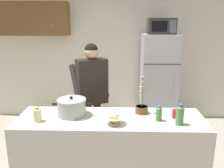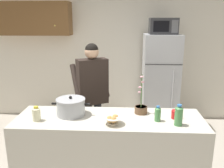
% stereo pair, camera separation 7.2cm
% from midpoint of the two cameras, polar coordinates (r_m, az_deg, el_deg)
% --- Properties ---
extents(back_wall_unit, '(6.00, 0.48, 2.60)m').
position_cam_midpoint_polar(back_wall_unit, '(4.84, -2.47, 8.00)').
color(back_wall_unit, silver).
rests_on(back_wall_unit, ground).
extents(kitchen_island, '(2.14, 0.68, 0.92)m').
position_cam_midpoint_polar(kitchen_island, '(2.95, -1.07, -16.30)').
color(kitchen_island, beige).
rests_on(kitchen_island, ground).
extents(refrigerator, '(0.64, 0.68, 1.75)m').
position_cam_midpoint_polar(refrigerator, '(4.56, 10.54, 0.60)').
color(refrigerator, '#B7BABF').
rests_on(refrigerator, ground).
extents(microwave, '(0.48, 0.37, 0.28)m').
position_cam_midpoint_polar(microwave, '(4.40, 11.23, 13.42)').
color(microwave, '#2D2D30').
rests_on(microwave, refrigerator).
extents(person_near_pot, '(0.62, 0.58, 1.69)m').
position_cam_midpoint_polar(person_near_pot, '(3.46, -5.43, -0.76)').
color(person_near_pot, black).
rests_on(person_near_pot, ground).
extents(cooking_pot, '(0.45, 0.34, 0.23)m').
position_cam_midpoint_polar(cooking_pot, '(2.82, -10.34, -5.46)').
color(cooking_pot, '#ADAFB5').
rests_on(cooking_pot, kitchen_island).
extents(coffee_mug, '(0.13, 0.09, 0.10)m').
position_cam_midpoint_polar(coffee_mug, '(2.81, 14.44, -6.93)').
color(coffee_mug, red).
rests_on(coffee_mug, kitchen_island).
extents(bread_bowl, '(0.21, 0.21, 0.10)m').
position_cam_midpoint_polar(bread_bowl, '(2.56, -0.24, -8.53)').
color(bread_bowl, beige).
rests_on(bread_bowl, kitchen_island).
extents(bottle_near_edge, '(0.08, 0.08, 0.23)m').
position_cam_midpoint_polar(bottle_near_edge, '(2.62, 15.17, -7.09)').
color(bottle_near_edge, '#4C8C4C').
rests_on(bottle_near_edge, kitchen_island).
extents(bottle_mid_counter, '(0.07, 0.07, 0.17)m').
position_cam_midpoint_polar(bottle_mid_counter, '(2.68, 10.38, -6.91)').
color(bottle_mid_counter, '#4C8C4C').
rests_on(bottle_mid_counter, kitchen_island).
extents(bottle_far_corner, '(0.09, 0.09, 0.17)m').
position_cam_midpoint_polar(bottle_far_corner, '(2.76, -18.15, -6.91)').
color(bottle_far_corner, beige).
rests_on(bottle_far_corner, kitchen_island).
extents(potted_orchid, '(0.15, 0.15, 0.47)m').
position_cam_midpoint_polar(potted_orchid, '(2.87, 6.38, -5.67)').
color(potted_orchid, brown).
rests_on(potted_orchid, kitchen_island).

